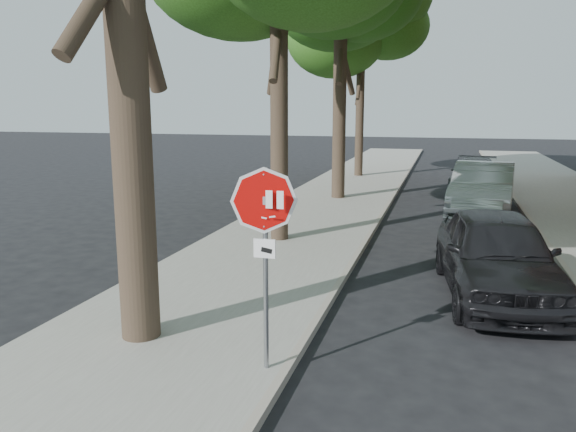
# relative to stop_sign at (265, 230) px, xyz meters

# --- Properties ---
(ground) EXTENTS (120.00, 120.00, 0.00)m
(ground) POSITION_rel_stop_sign_xyz_m (0.70, 0.03, -1.95)
(ground) COLOR black
(ground) RESTS_ON ground
(sidewalk_left) EXTENTS (4.00, 55.00, 0.12)m
(sidewalk_left) POSITION_rel_stop_sign_xyz_m (-1.80, 12.03, -1.89)
(sidewalk_left) COLOR gray
(sidewalk_left) RESTS_ON ground
(curb_left) EXTENTS (0.12, 55.00, 0.13)m
(curb_left) POSITION_rel_stop_sign_xyz_m (0.25, 12.03, -1.88)
(curb_left) COLOR #9E9384
(curb_left) RESTS_ON ground
(curb_right) EXTENTS (0.12, 55.00, 0.13)m
(curb_right) POSITION_rel_stop_sign_xyz_m (4.65, 12.03, -1.88)
(curb_right) COLOR #9E9384
(curb_right) RESTS_ON ground
(stop_sign) EXTENTS (0.76, 0.34, 2.61)m
(stop_sign) POSITION_rel_stop_sign_xyz_m (0.00, 0.00, 0.00)
(stop_sign) COLOR gray
(stop_sign) RESTS_ON sidewalk_left
(tree_far) EXTENTS (5.29, 4.91, 9.33)m
(tree_far) POSITION_rel_stop_sign_xyz_m (-2.02, 21.14, 5.26)
(tree_far) COLOR black
(tree_far) RESTS_ON sidewalk_left
(car_a) EXTENTS (2.38, 4.83, 1.58)m
(car_a) POSITION_rel_stop_sign_xyz_m (3.08, 4.16, -1.16)
(car_a) COLOR black
(car_a) RESTS_ON ground
(car_b) EXTENTS (2.37, 5.30, 1.69)m
(car_b) POSITION_rel_stop_sign_xyz_m (3.30, 12.39, -1.10)
(car_b) COLOR #A8ADB1
(car_b) RESTS_ON ground
(car_c) EXTENTS (2.24, 4.81, 1.36)m
(car_c) POSITION_rel_stop_sign_xyz_m (3.30, 17.60, -1.27)
(car_c) COLOR #525357
(car_c) RESTS_ON ground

